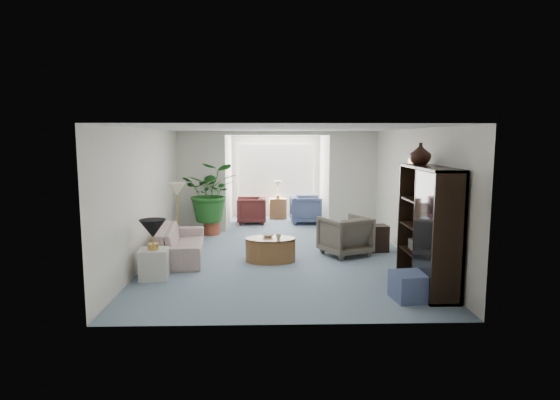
{
  "coord_description": "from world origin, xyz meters",
  "views": [
    {
      "loc": [
        -0.25,
        -8.55,
        2.32
      ],
      "look_at": [
        0.0,
        0.6,
        1.1
      ],
      "focal_mm": 29.7,
      "sensor_mm": 36.0,
      "label": 1
    }
  ],
  "objects_px": {
    "table_lamp": "(153,229)",
    "sunroom_chair_blue": "(306,209)",
    "end_table": "(154,264)",
    "plant_pot": "(212,228)",
    "ottoman": "(411,286)",
    "sunroom_chair_maroon": "(251,210)",
    "wingback_chair": "(345,236)",
    "coffee_table": "(270,250)",
    "sofa": "(181,242)",
    "coffee_cup": "(278,237)",
    "cabinet_urn": "(420,154)",
    "framed_picture": "(414,172)",
    "side_table_dark": "(376,238)",
    "coffee_bowl": "(268,236)",
    "entertainment_cabinet": "(428,228)",
    "sunroom_table": "(278,208)",
    "floor_lamp": "(177,189)"
  },
  "relations": [
    {
      "from": "coffee_bowl",
      "to": "sunroom_table",
      "type": "bearing_deg",
      "value": 86.34
    },
    {
      "from": "sunroom_chair_blue",
      "to": "sunroom_chair_maroon",
      "type": "distance_m",
      "value": 1.5
    },
    {
      "from": "coffee_cup",
      "to": "side_table_dark",
      "type": "distance_m",
      "value": 2.22
    },
    {
      "from": "wingback_chair",
      "to": "ottoman",
      "type": "distance_m",
      "value": 2.67
    },
    {
      "from": "wingback_chair",
      "to": "sunroom_chair_blue",
      "type": "bearing_deg",
      "value": -108.1
    },
    {
      "from": "wingback_chair",
      "to": "cabinet_urn",
      "type": "distance_m",
      "value": 2.48
    },
    {
      "from": "coffee_table",
      "to": "table_lamp",
      "type": "bearing_deg",
      "value": -151.54
    },
    {
      "from": "cabinet_urn",
      "to": "side_table_dark",
      "type": "bearing_deg",
      "value": 97.18
    },
    {
      "from": "table_lamp",
      "to": "sunroom_chair_blue",
      "type": "xyz_separation_m",
      "value": [
        2.94,
        5.03,
        -0.47
      ]
    },
    {
      "from": "end_table",
      "to": "coffee_cup",
      "type": "distance_m",
      "value": 2.31
    },
    {
      "from": "ottoman",
      "to": "sunroom_chair_maroon",
      "type": "distance_m",
      "value": 6.64
    },
    {
      "from": "wingback_chair",
      "to": "side_table_dark",
      "type": "bearing_deg",
      "value": 177.14
    },
    {
      "from": "table_lamp",
      "to": "coffee_table",
      "type": "distance_m",
      "value": 2.3
    },
    {
      "from": "entertainment_cabinet",
      "to": "plant_pot",
      "type": "xyz_separation_m",
      "value": [
        -3.84,
        4.14,
        -0.79
      ]
    },
    {
      "from": "sofa",
      "to": "ottoman",
      "type": "height_order",
      "value": "sofa"
    },
    {
      "from": "framed_picture",
      "to": "sunroom_chair_maroon",
      "type": "bearing_deg",
      "value": 127.52
    },
    {
      "from": "end_table",
      "to": "coffee_table",
      "type": "height_order",
      "value": "end_table"
    },
    {
      "from": "coffee_table",
      "to": "cabinet_urn",
      "type": "bearing_deg",
      "value": -24.84
    },
    {
      "from": "sofa",
      "to": "ottoman",
      "type": "relative_size",
      "value": 4.23
    },
    {
      "from": "ottoman",
      "to": "table_lamp",
      "type": "bearing_deg",
      "value": 164.26
    },
    {
      "from": "plant_pot",
      "to": "wingback_chair",
      "type": "bearing_deg",
      "value": -35.52
    },
    {
      "from": "cabinet_urn",
      "to": "sunroom_table",
      "type": "xyz_separation_m",
      "value": [
        -2.18,
        5.85,
        -1.78
      ]
    },
    {
      "from": "sofa",
      "to": "wingback_chair",
      "type": "relative_size",
      "value": 2.42
    },
    {
      "from": "coffee_table",
      "to": "end_table",
      "type": "bearing_deg",
      "value": -151.54
    },
    {
      "from": "sunroom_table",
      "to": "sofa",
      "type": "bearing_deg",
      "value": -114.17
    },
    {
      "from": "floor_lamp",
      "to": "ottoman",
      "type": "relative_size",
      "value": 0.73
    },
    {
      "from": "sunroom_chair_blue",
      "to": "sunroom_chair_maroon",
      "type": "relative_size",
      "value": 1.05
    },
    {
      "from": "end_table",
      "to": "plant_pot",
      "type": "xyz_separation_m",
      "value": [
        0.53,
        3.57,
        -0.09
      ]
    },
    {
      "from": "ottoman",
      "to": "side_table_dark",
      "type": "bearing_deg",
      "value": 86.49
    },
    {
      "from": "framed_picture",
      "to": "wingback_chair",
      "type": "xyz_separation_m",
      "value": [
        -1.16,
        0.58,
        -1.31
      ]
    },
    {
      "from": "coffee_table",
      "to": "coffee_bowl",
      "type": "xyz_separation_m",
      "value": [
        -0.05,
        0.1,
        0.25
      ]
    },
    {
      "from": "end_table",
      "to": "sunroom_chair_maroon",
      "type": "distance_m",
      "value": 5.24
    },
    {
      "from": "coffee_table",
      "to": "entertainment_cabinet",
      "type": "xyz_separation_m",
      "value": [
        2.43,
        -1.62,
        0.72
      ]
    },
    {
      "from": "sunroom_chair_maroon",
      "to": "cabinet_urn",
      "type": "bearing_deg",
      "value": 28.43
    },
    {
      "from": "sunroom_chair_maroon",
      "to": "sofa",
      "type": "bearing_deg",
      "value": -20.03
    },
    {
      "from": "sofa",
      "to": "table_lamp",
      "type": "distance_m",
      "value": 1.47
    },
    {
      "from": "floor_lamp",
      "to": "coffee_bowl",
      "type": "distance_m",
      "value": 2.37
    },
    {
      "from": "sofa",
      "to": "coffee_table",
      "type": "height_order",
      "value": "sofa"
    },
    {
      "from": "framed_picture",
      "to": "floor_lamp",
      "type": "height_order",
      "value": "framed_picture"
    },
    {
      "from": "end_table",
      "to": "table_lamp",
      "type": "xyz_separation_m",
      "value": [
        0.0,
        0.0,
        0.6
      ]
    },
    {
      "from": "coffee_cup",
      "to": "cabinet_urn",
      "type": "bearing_deg",
      "value": -24.2
    },
    {
      "from": "coffee_bowl",
      "to": "sunroom_chair_blue",
      "type": "bearing_deg",
      "value": 74.9
    },
    {
      "from": "floor_lamp",
      "to": "sunroom_table",
      "type": "xyz_separation_m",
      "value": [
        2.22,
        3.5,
        -0.95
      ]
    },
    {
      "from": "table_lamp",
      "to": "sunroom_chair_blue",
      "type": "distance_m",
      "value": 5.85
    },
    {
      "from": "floor_lamp",
      "to": "ottoman",
      "type": "xyz_separation_m",
      "value": [
        3.99,
        -3.4,
        -1.05
      ]
    },
    {
      "from": "end_table",
      "to": "plant_pot",
      "type": "relative_size",
      "value": 1.25
    },
    {
      "from": "framed_picture",
      "to": "cabinet_urn",
      "type": "bearing_deg",
      "value": -103.1
    },
    {
      "from": "framed_picture",
      "to": "sofa",
      "type": "distance_m",
      "value": 4.63
    },
    {
      "from": "plant_pot",
      "to": "sunroom_chair_maroon",
      "type": "height_order",
      "value": "sunroom_chair_maroon"
    },
    {
      "from": "coffee_cup",
      "to": "sunroom_table",
      "type": "bearing_deg",
      "value": 88.85
    }
  ]
}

